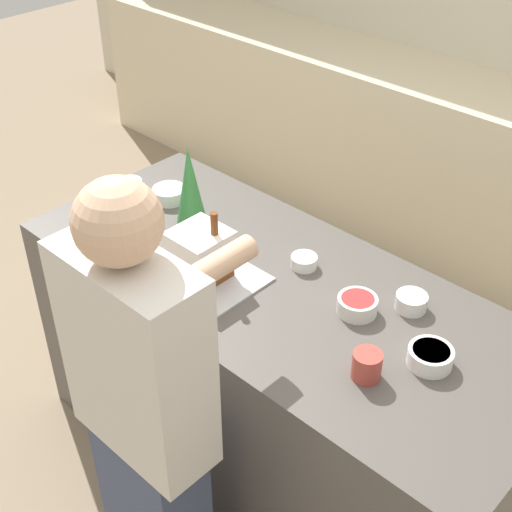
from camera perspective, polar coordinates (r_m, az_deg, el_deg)
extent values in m
plane|color=gray|center=(3.01, 1.48, -16.24)|extent=(12.00, 12.00, 0.00)
cube|color=#514C47|center=(2.66, 1.63, -10.08)|extent=(1.87, 0.79, 0.92)
cube|color=silver|center=(2.38, -4.36, -1.68)|extent=(0.37, 0.32, 0.01)
cube|color=brown|center=(2.34, -4.42, -0.59)|extent=(0.15, 0.16, 0.10)
cube|color=white|center=(2.29, -4.52, 1.16)|extent=(0.17, 0.17, 0.07)
cylinder|color=brown|center=(2.24, -3.36, 2.60)|extent=(0.02, 0.02, 0.08)
cone|color=#33843D|center=(2.57, -5.31, 5.56)|extent=(0.11, 0.11, 0.31)
cylinder|color=white|center=(2.41, 3.91, -0.47)|extent=(0.09, 0.09, 0.04)
cylinder|color=brown|center=(2.41, 3.92, -0.17)|extent=(0.07, 0.07, 0.01)
cylinder|color=silver|center=(2.28, 12.31, -3.61)|extent=(0.10, 0.10, 0.05)
cylinder|color=#4770DB|center=(2.27, 12.37, -3.23)|extent=(0.08, 0.08, 0.01)
cylinder|color=white|center=(2.79, -6.96, 4.94)|extent=(0.13, 0.13, 0.05)
cylinder|color=green|center=(2.78, -6.99, 5.28)|extent=(0.11, 0.11, 0.01)
cylinder|color=white|center=(2.87, -10.03, 5.53)|extent=(0.10, 0.10, 0.05)
cylinder|color=white|center=(2.86, -10.07, 5.85)|extent=(0.08, 0.08, 0.01)
cylinder|color=white|center=(2.10, 13.76, -7.85)|extent=(0.13, 0.13, 0.05)
cylinder|color=white|center=(2.09, 13.84, -7.44)|extent=(0.11, 0.11, 0.01)
cylinder|color=silver|center=(2.24, 8.10, -3.92)|extent=(0.13, 0.13, 0.05)
cylinder|color=red|center=(2.23, 8.14, -3.51)|extent=(0.10, 0.10, 0.01)
cylinder|color=#B24238|center=(2.02, 8.85, -8.63)|extent=(0.08, 0.08, 0.08)
cube|color=silver|center=(1.87, -9.58, -8.00)|extent=(0.42, 0.19, 0.62)
sphere|color=#DBAD89|center=(1.62, -11.01, 2.69)|extent=(0.21, 0.21, 0.21)
cylinder|color=#DBAD89|center=(1.88, -4.99, -1.86)|extent=(0.07, 0.42, 0.07)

